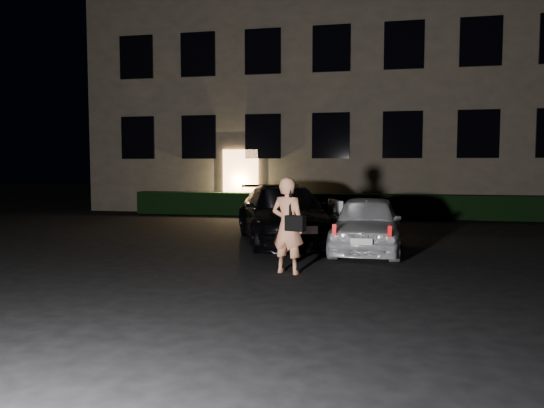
# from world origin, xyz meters

# --- Properties ---
(ground) EXTENTS (80.00, 80.00, 0.00)m
(ground) POSITION_xyz_m (0.00, 0.00, 0.00)
(ground) COLOR black
(ground) RESTS_ON ground
(building) EXTENTS (20.00, 8.11, 12.00)m
(building) POSITION_xyz_m (-0.00, 14.99, 6.00)
(building) COLOR brown
(building) RESTS_ON ground
(hedge) EXTENTS (15.00, 0.70, 0.85)m
(hedge) POSITION_xyz_m (0.00, 10.50, 0.42)
(hedge) COLOR black
(hedge) RESTS_ON ground
(sedan) EXTENTS (3.53, 5.20, 1.40)m
(sedan) POSITION_xyz_m (-0.40, 3.74, 0.70)
(sedan) COLOR black
(sedan) RESTS_ON ground
(hatch) EXTENTS (1.54, 3.67, 1.24)m
(hatch) POSITION_xyz_m (1.64, 2.79, 0.62)
(hatch) COLOR silver
(hatch) RESTS_ON ground
(man) EXTENTS (0.71, 0.59, 1.69)m
(man) POSITION_xyz_m (0.37, 0.09, 0.85)
(man) COLOR #FF9E72
(man) RESTS_ON ground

